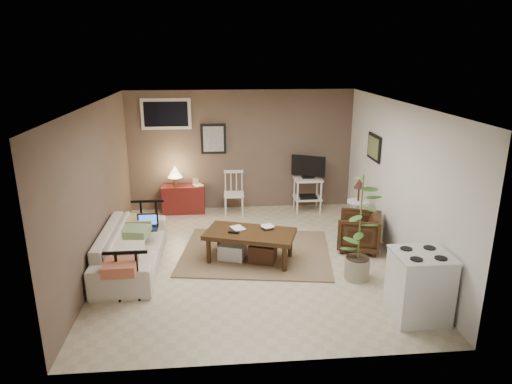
{
  "coord_description": "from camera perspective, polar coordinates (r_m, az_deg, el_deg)",
  "views": [
    {
      "loc": [
        -0.5,
        -6.5,
        3.11
      ],
      "look_at": [
        0.11,
        0.35,
        0.98
      ],
      "focal_mm": 32.0,
      "sensor_mm": 36.0,
      "label": 1
    }
  ],
  "objects": [
    {
      "name": "sofa_pillows",
      "position": [
        6.8,
        -15.33,
        -5.98
      ],
      "size": [
        0.4,
        2.0,
        0.14
      ],
      "primitive_type": null,
      "color": "beige",
      "rests_on": "sofa"
    },
    {
      "name": "book_table",
      "position": [
        7.0,
        -2.94,
        -3.82
      ],
      "size": [
        0.17,
        0.09,
        0.24
      ],
      "primitive_type": "imported",
      "rotation": [
        0.0,
        0.0,
        0.41
      ],
      "color": "#39250F",
      "rests_on": "coffee_table"
    },
    {
      "name": "stove",
      "position": [
        5.91,
        19.75,
        -10.97
      ],
      "size": [
        0.65,
        0.61,
        0.85
      ],
      "color": "silver",
      "rests_on": "floor"
    },
    {
      "name": "window",
      "position": [
        9.1,
        -11.18,
        9.54
      ],
      "size": [
        0.96,
        0.03,
        0.6
      ],
      "primitive_type": "cube",
      "color": "silver"
    },
    {
      "name": "side_table",
      "position": [
        8.14,
        12.66,
        -0.98
      ],
      "size": [
        0.38,
        0.38,
        1.02
      ],
      "color": "silver",
      "rests_on": "floor"
    },
    {
      "name": "tv_stand",
      "position": [
        9.17,
        6.51,
        1.23
      ],
      "size": [
        0.64,
        0.44,
        1.15
      ],
      "color": "silver",
      "rests_on": "floor"
    },
    {
      "name": "book_console",
      "position": [
        9.06,
        -7.76,
        1.41
      ],
      "size": [
        0.16,
        0.08,
        0.23
      ],
      "primitive_type": "imported",
      "rotation": [
        0.0,
        0.0,
        0.38
      ],
      "color": "#39250F",
      "rests_on": "red_console"
    },
    {
      "name": "coffee_table",
      "position": [
        7.04,
        -0.83,
        -6.48
      ],
      "size": [
        1.5,
        1.09,
        0.51
      ],
      "color": "#39250F",
      "rests_on": "floor"
    },
    {
      "name": "floor",
      "position": [
        7.22,
        -0.61,
        -8.32
      ],
      "size": [
        5.0,
        5.0,
        0.0
      ],
      "primitive_type": "plane",
      "color": "#C1B293",
      "rests_on": "ground"
    },
    {
      "name": "art_right",
      "position": [
        8.18,
        14.55,
        5.43
      ],
      "size": [
        0.03,
        0.6,
        0.45
      ],
      "primitive_type": "cube",
      "color": "black"
    },
    {
      "name": "laptop",
      "position": [
        7.32,
        -13.39,
        -3.92
      ],
      "size": [
        0.32,
        0.24,
        0.22
      ],
      "color": "black",
      "rests_on": "sofa"
    },
    {
      "name": "rug",
      "position": [
        7.41,
        -0.03,
        -7.54
      ],
      "size": [
        2.59,
        2.2,
        0.02
      ],
      "primitive_type": "cube",
      "rotation": [
        0.0,
        0.0,
        -0.15
      ],
      "color": "#7E6549",
      "rests_on": "floor"
    },
    {
      "name": "bowl",
      "position": [
        7.05,
        1.45,
        -3.87
      ],
      "size": [
        0.2,
        0.12,
        0.19
      ],
      "primitive_type": "imported",
      "rotation": [
        0.0,
        0.0,
        0.38
      ],
      "color": "#39250F",
      "rests_on": "coffee_table"
    },
    {
      "name": "spindle_chair",
      "position": [
        9.02,
        -2.79,
        -0.3
      ],
      "size": [
        0.4,
        0.4,
        0.86
      ],
      "color": "silver",
      "rests_on": "floor"
    },
    {
      "name": "armchair",
      "position": [
        7.61,
        12.76,
        -4.64
      ],
      "size": [
        0.8,
        0.82,
        0.67
      ],
      "primitive_type": "imported",
      "rotation": [
        0.0,
        0.0,
        -1.92
      ],
      "color": "#311C0D",
      "rests_on": "floor"
    },
    {
      "name": "art_back",
      "position": [
        9.13,
        -5.34,
        6.63
      ],
      "size": [
        0.5,
        0.03,
        0.6
      ],
      "primitive_type": "cube",
      "color": "black"
    },
    {
      "name": "potted_plant",
      "position": [
        6.46,
        12.88,
        -3.93
      ],
      "size": [
        0.39,
        0.39,
        1.56
      ],
      "color": "gray",
      "rests_on": "floor"
    },
    {
      "name": "sofa_end_rails",
      "position": [
        7.07,
        -14.34,
        -6.33
      ],
      "size": [
        0.57,
        2.1,
        0.71
      ],
      "primitive_type": null,
      "color": "black",
      "rests_on": "floor"
    },
    {
      "name": "red_console",
      "position": [
        9.24,
        -9.13,
        -0.53
      ],
      "size": [
        0.84,
        0.37,
        0.97
      ],
      "color": "maroon",
      "rests_on": "floor"
    },
    {
      "name": "sofa",
      "position": [
        7.07,
        -15.35,
        -5.91
      ],
      "size": [
        0.61,
        2.11,
        0.82
      ],
      "primitive_type": "imported",
      "rotation": [
        0.0,
        0.0,
        1.57
      ],
      "color": "silver",
      "rests_on": "floor"
    }
  ]
}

